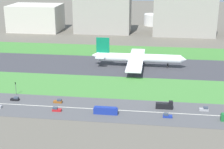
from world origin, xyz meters
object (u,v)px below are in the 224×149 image
(car_5, at_px, (58,101))
(car_0, at_px, (167,116))
(car_1, at_px, (56,109))
(car_4, at_px, (204,109))
(terminal_building, at_px, (36,18))
(traffic_light, at_px, (16,87))
(airliner, at_px, (137,58))
(car_2, at_px, (15,99))
(truck_0, at_px, (165,106))
(office_tower, at_px, (184,10))
(hangar_building, at_px, (103,11))
(bus_1, at_px, (106,111))
(fuel_tank_west, at_px, (153,20))

(car_5, relative_size, car_0, 1.00)
(car_1, bearing_deg, car_4, -172.04)
(terminal_building, bearing_deg, traffic_light, -74.12)
(airliner, xyz_separation_m, car_2, (-59.08, -68.00, -5.31))
(car_5, xyz_separation_m, truck_0, (54.28, -0.00, 0.75))
(car_0, distance_m, traffic_light, 83.22)
(airliner, distance_m, office_tower, 121.62)
(car_5, bearing_deg, car_4, 0.00)
(hangar_building, height_order, office_tower, office_tower)
(car_0, distance_m, bus_1, 29.06)
(office_tower, xyz_separation_m, fuel_tank_west, (-30.58, 45.00, -17.75))
(car_4, bearing_deg, car_1, -172.04)
(car_2, relative_size, car_0, 1.00)
(hangar_building, bearing_deg, fuel_tank_west, 42.46)
(car_1, bearing_deg, terminal_building, -68.04)
(car_5, distance_m, bus_1, 28.09)
(car_4, height_order, car_0, same)
(bus_1, bearing_deg, car_4, -168.04)
(car_5, height_order, car_2, same)
(truck_0, xyz_separation_m, terminal_building, (-129.70, 182.00, 11.57))
(car_2, distance_m, car_0, 79.09)
(fuel_tank_west, bearing_deg, truck_0, -87.35)
(airliner, bearing_deg, car_1, -113.50)
(traffic_light, distance_m, terminal_building, 181.13)
(car_1, relative_size, terminal_building, 0.09)
(traffic_light, bearing_deg, car_1, -32.83)
(car_0, relative_size, hangar_building, 0.08)
(car_4, bearing_deg, hangar_building, 113.43)
(airliner, bearing_deg, truck_0, -74.87)
(airliner, height_order, car_4, airliner)
(office_tower, bearing_deg, traffic_light, -119.95)
(bus_1, bearing_deg, office_tower, -104.07)
(car_4, relative_size, car_5, 1.00)
(car_1, distance_m, car_0, 53.30)
(car_4, xyz_separation_m, truck_0, (-19.18, -0.00, 0.75))
(car_4, distance_m, car_5, 73.46)
(car_1, bearing_deg, airliner, -113.50)
(car_0, xyz_separation_m, terminal_building, (-130.70, 192.00, 12.32))
(terminal_building, bearing_deg, car_5, -67.49)
(car_1, distance_m, bus_1, 24.27)
(car_5, distance_m, car_0, 56.17)
(car_4, relative_size, car_1, 1.00)
(car_5, distance_m, car_2, 23.18)
(traffic_light, relative_size, terminal_building, 0.14)
(truck_0, bearing_deg, fuel_tank_west, 92.65)
(traffic_light, relative_size, hangar_building, 0.13)
(traffic_light, bearing_deg, office_tower, 60.05)
(airliner, distance_m, truck_0, 70.59)
(hangar_building, xyz_separation_m, office_tower, (79.75, 0.00, 2.48))
(car_4, distance_m, truck_0, 19.19)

